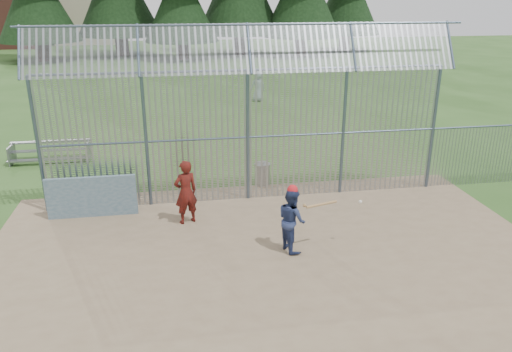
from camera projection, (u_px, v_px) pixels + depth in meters
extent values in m
plane|color=#2D511E|center=(269.00, 252.00, 12.46)|extent=(120.00, 120.00, 0.00)
cube|color=#756047|center=(273.00, 262.00, 11.99)|extent=(14.00, 10.00, 0.02)
cube|color=#38566B|center=(92.00, 197.00, 14.22)|extent=(2.50, 0.12, 1.20)
imported|color=navy|center=(292.00, 220.00, 12.29)|extent=(0.80, 0.92, 1.62)
imported|color=maroon|center=(186.00, 192.00, 13.72)|extent=(0.78, 0.65, 1.82)
imported|color=gray|center=(258.00, 86.00, 29.45)|extent=(0.93, 0.66, 1.76)
sphere|color=red|center=(293.00, 190.00, 12.02)|extent=(0.26, 0.26, 0.26)
cylinder|color=#AA7F4C|center=(322.00, 204.00, 12.11)|extent=(0.83, 0.30, 0.07)
sphere|color=#AA7F4C|center=(304.00, 205.00, 12.05)|extent=(0.09, 0.09, 0.09)
sphere|color=white|center=(360.00, 202.00, 12.36)|extent=(0.09, 0.09, 0.09)
cylinder|color=gray|center=(262.00, 175.00, 16.72)|extent=(0.52, 0.52, 0.70)
cylinder|color=#9EA0A5|center=(262.00, 164.00, 16.60)|extent=(0.56, 0.56, 0.05)
sphere|color=#9EA0A5|center=(262.00, 163.00, 16.58)|extent=(0.10, 0.10, 0.10)
cube|color=slate|center=(49.00, 159.00, 18.74)|extent=(3.00, 0.25, 0.05)
cube|color=gray|center=(50.00, 150.00, 18.98)|extent=(3.00, 0.25, 0.05)
cube|color=slate|center=(51.00, 141.00, 19.22)|extent=(3.00, 0.25, 0.05)
cube|color=slate|center=(12.00, 155.00, 18.80)|extent=(0.06, 0.90, 0.70)
cube|color=slate|center=(89.00, 151.00, 19.23)|extent=(0.06, 0.90, 0.70)
cylinder|color=#47566B|center=(38.00, 147.00, 14.08)|extent=(0.10, 0.10, 4.00)
cylinder|color=#47566B|center=(146.00, 142.00, 14.54)|extent=(0.10, 0.10, 4.00)
cylinder|color=#47566B|center=(248.00, 137.00, 15.01)|extent=(0.10, 0.10, 4.00)
cylinder|color=#47566B|center=(343.00, 133.00, 15.47)|extent=(0.10, 0.10, 4.00)
cylinder|color=#47566B|center=(433.00, 129.00, 15.94)|extent=(0.10, 0.10, 4.00)
cylinder|color=#47566B|center=(247.00, 70.00, 14.31)|extent=(12.00, 0.07, 0.07)
cylinder|color=#47566B|center=(248.00, 137.00, 15.01)|extent=(12.00, 0.06, 0.06)
cube|color=gray|center=(248.00, 137.00, 15.01)|extent=(12.00, 0.02, 4.00)
cube|color=gray|center=(249.00, 48.00, 13.74)|extent=(12.00, 0.77, 1.31)
cylinder|color=#47566B|center=(429.00, 158.00, 16.28)|extent=(0.08, 0.08, 2.00)
cylinder|color=#332319|center=(42.00, 44.00, 46.78)|extent=(1.19, 1.19, 3.06)
cylinder|color=#332319|center=(121.00, 38.00, 50.58)|extent=(1.33, 1.33, 3.42)
cylinder|color=#332319|center=(182.00, 44.00, 47.90)|extent=(1.12, 1.12, 2.88)
cylinder|color=#332319|center=(240.00, 37.00, 51.48)|extent=(1.40, 1.40, 3.60)
cylinder|color=#332319|center=(301.00, 39.00, 50.62)|extent=(1.26, 1.26, 3.24)
cylinder|color=#332319|center=(345.00, 36.00, 55.28)|extent=(1.19, 1.19, 3.06)
cube|color=#B2A58C|center=(90.00, 18.00, 63.24)|extent=(8.00, 7.00, 6.00)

